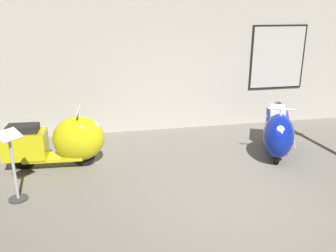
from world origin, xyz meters
The scene contains 5 objects.
ground_plane centered at (0.00, 0.00, 0.00)m, with size 60.00×60.00×0.00m, color slate.
showroom_back_wall centered at (0.01, 3.52, 1.85)m, with size 18.00×0.24×3.70m.
scooter_0 centered at (-2.48, 1.80, 0.48)m, with size 1.76×0.61×1.06m.
scooter_1 centered at (1.44, 1.48, 0.47)m, with size 1.16×1.74×1.03m.
info_stanchion centered at (-3.08, 0.75, 0.45)m, with size 0.38×0.39×1.08m.
Camera 1 is at (-1.81, -4.26, 2.77)m, focal length 38.14 mm.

